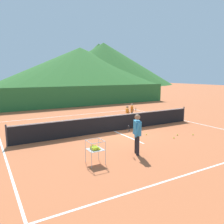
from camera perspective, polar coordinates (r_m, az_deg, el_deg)
ground_plane at (r=13.46m, az=0.55°, el=-4.85°), size 120.00×120.00×0.00m
line_baseline_near at (r=8.91m, az=22.35°, el=-13.17°), size 12.05×0.08×0.01m
line_baseline_far at (r=18.99m, az=-9.13°, el=-0.75°), size 12.05×0.08×0.01m
line_sideline_west at (r=11.71m, az=-26.00°, el=-8.01°), size 0.08×12.57×0.01m
line_sideline_east at (r=17.25m, az=18.05°, el=-2.13°), size 0.08×12.57×0.01m
line_service_center at (r=13.45m, az=0.55°, el=-4.84°), size 0.08×5.68×0.01m
tennis_net at (r=13.34m, az=0.55°, el=-2.77°), size 11.70×0.08×1.05m
instructor at (r=9.46m, az=6.32°, el=-4.67°), size 0.51×0.85×1.71m
student_0 at (r=15.43m, az=3.94°, el=-0.22°), size 0.41×0.68×1.23m
student_1 at (r=16.88m, az=5.10°, el=0.52°), size 0.43×0.66×1.19m
ball_cart at (r=8.56m, az=-4.33°, el=-9.13°), size 0.58×0.58×0.90m
tennis_ball_0 at (r=10.81m, az=-4.87°, el=-8.30°), size 0.07×0.07×0.07m
tennis_ball_1 at (r=12.37m, az=15.35°, el=-6.32°), size 0.07×0.07×0.07m
tennis_ball_2 at (r=13.38m, az=19.77°, el=-5.36°), size 0.07×0.07×0.07m
tennis_ball_4 at (r=12.74m, az=8.64°, el=-5.63°), size 0.07×0.07×0.07m
tennis_ball_5 at (r=13.03m, az=16.19°, el=-5.56°), size 0.07×0.07×0.07m
windscreen_fence at (r=23.02m, az=-13.20°, el=3.59°), size 26.52×0.08×2.15m
hill_0 at (r=83.12m, az=-2.12°, el=12.14°), size 48.49×48.49×14.52m
hill_1 at (r=98.74m, az=-3.31°, el=12.21°), size 36.06×36.06×16.28m
hill_2 at (r=79.61m, az=-8.01°, el=11.41°), size 57.13×57.13×12.39m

